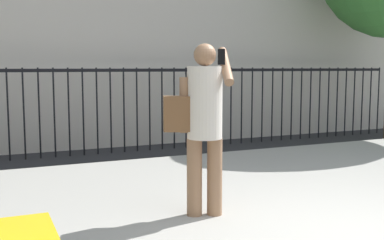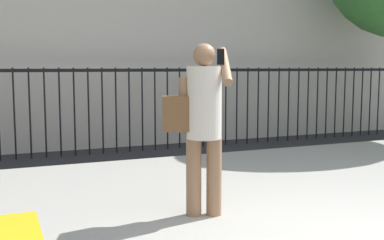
# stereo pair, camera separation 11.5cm
# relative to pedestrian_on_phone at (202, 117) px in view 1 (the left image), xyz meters

# --- Properties ---
(sidewalk) EXTENTS (28.00, 4.40, 0.15)m
(sidewalk) POSITION_rel_pedestrian_on_phone_xyz_m (0.91, 0.82, -1.05)
(sidewalk) COLOR #9E9B93
(sidewalk) RESTS_ON ground
(iron_fence) EXTENTS (12.03, 0.04, 1.60)m
(iron_fence) POSITION_rel_pedestrian_on_phone_xyz_m (0.91, 4.52, -0.11)
(iron_fence) COLOR black
(iron_fence) RESTS_ON ground
(pedestrian_on_phone) EXTENTS (0.71, 0.52, 1.68)m
(pedestrian_on_phone) POSITION_rel_pedestrian_on_phone_xyz_m (0.00, 0.00, 0.00)
(pedestrian_on_phone) COLOR #936B4C
(pedestrian_on_phone) RESTS_ON sidewalk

